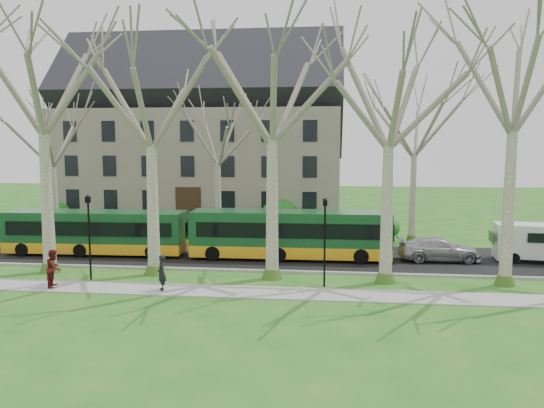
{
  "coord_description": "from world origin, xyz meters",
  "views": [
    {
      "loc": [
        6.24,
        -26.52,
        7.05
      ],
      "look_at": [
        2.97,
        3.0,
        3.58
      ],
      "focal_mm": 35.0,
      "sensor_mm": 36.0,
      "label": 1
    }
  ],
  "objects_px": {
    "bus_lead": "(96,232)",
    "pedestrian_a": "(162,273)",
    "van_a": "(541,243)",
    "sedan": "(439,249)",
    "bus_follow": "(290,234)",
    "pedestrian_b": "(54,268)"
  },
  "relations": [
    {
      "from": "bus_lead",
      "to": "pedestrian_b",
      "type": "distance_m",
      "value": 7.65
    },
    {
      "from": "bus_lead",
      "to": "van_a",
      "type": "relative_size",
      "value": 2.2
    },
    {
      "from": "van_a",
      "to": "pedestrian_a",
      "type": "relative_size",
      "value": 3.0
    },
    {
      "from": "bus_follow",
      "to": "bus_lead",
      "type": "bearing_deg",
      "value": 179.55
    },
    {
      "from": "pedestrian_b",
      "to": "van_a",
      "type": "bearing_deg",
      "value": -82.23
    },
    {
      "from": "bus_lead",
      "to": "van_a",
      "type": "bearing_deg",
      "value": -0.14
    },
    {
      "from": "sedan",
      "to": "pedestrian_a",
      "type": "distance_m",
      "value": 16.41
    },
    {
      "from": "pedestrian_b",
      "to": "sedan",
      "type": "bearing_deg",
      "value": -78.24
    },
    {
      "from": "van_a",
      "to": "sedan",
      "type": "bearing_deg",
      "value": -170.91
    },
    {
      "from": "bus_lead",
      "to": "van_a",
      "type": "height_order",
      "value": "bus_lead"
    },
    {
      "from": "pedestrian_a",
      "to": "pedestrian_b",
      "type": "relative_size",
      "value": 0.93
    },
    {
      "from": "bus_lead",
      "to": "pedestrian_a",
      "type": "distance_m",
      "value": 10.14
    },
    {
      "from": "sedan",
      "to": "van_a",
      "type": "height_order",
      "value": "van_a"
    },
    {
      "from": "van_a",
      "to": "pedestrian_b",
      "type": "xyz_separation_m",
      "value": [
        -25.63,
        -8.22,
        -0.2
      ]
    },
    {
      "from": "pedestrian_a",
      "to": "van_a",
      "type": "bearing_deg",
      "value": 87.43
    },
    {
      "from": "sedan",
      "to": "van_a",
      "type": "xyz_separation_m",
      "value": [
        5.86,
        0.33,
        0.42
      ]
    },
    {
      "from": "bus_follow",
      "to": "sedan",
      "type": "height_order",
      "value": "bus_follow"
    },
    {
      "from": "sedan",
      "to": "pedestrian_a",
      "type": "bearing_deg",
      "value": 115.87
    },
    {
      "from": "sedan",
      "to": "pedestrian_b",
      "type": "height_order",
      "value": "pedestrian_b"
    },
    {
      "from": "bus_lead",
      "to": "sedan",
      "type": "relative_size",
      "value": 2.35
    },
    {
      "from": "bus_follow",
      "to": "pedestrian_b",
      "type": "height_order",
      "value": "bus_follow"
    },
    {
      "from": "bus_follow",
      "to": "van_a",
      "type": "xyz_separation_m",
      "value": [
        14.69,
        0.63,
        -0.38
      ]
    }
  ]
}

